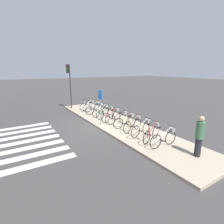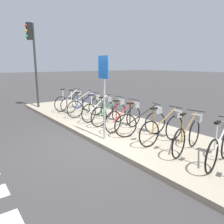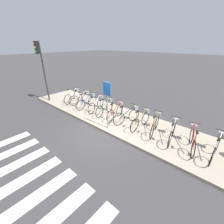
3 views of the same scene
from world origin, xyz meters
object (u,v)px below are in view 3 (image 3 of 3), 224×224
at_px(parked_bicycle_3, 97,104).
at_px(parked_bicycle_6, 128,115).
at_px(parked_bicycle_7, 141,119).
at_px(parked_bicycle_4, 106,107).
at_px(parked_bicycle_5, 116,111).
at_px(sign_post, 107,98).
at_px(traffic_light, 40,60).
at_px(parked_bicycle_2, 88,101).
at_px(parked_bicycle_0, 73,96).
at_px(parked_bicycle_1, 82,98).
at_px(parked_bicycle_11, 217,147).
at_px(parked_bicycle_10, 193,139).
at_px(parked_bicycle_8, 155,124).
at_px(parked_bicycle_9, 173,131).

xyz_separation_m(parked_bicycle_3, parked_bicycle_6, (2.35, -0.00, 0.00)).
distance_m(parked_bicycle_6, parked_bicycle_7, 0.78).
xyz_separation_m(parked_bicycle_4, parked_bicycle_5, (0.82, -0.02, 0.00)).
bearing_deg(parked_bicycle_5, parked_bicycle_3, 179.16).
bearing_deg(sign_post, parked_bicycle_5, 108.49).
distance_m(traffic_light, sign_post, 6.01).
height_order(parked_bicycle_3, parked_bicycle_5, same).
distance_m(parked_bicycle_2, parked_bicycle_6, 3.14).
bearing_deg(parked_bicycle_0, parked_bicycle_1, 9.07).
height_order(parked_bicycle_11, traffic_light, traffic_light).
bearing_deg(parked_bicycle_10, parked_bicycle_5, 179.51).
bearing_deg(traffic_light, parked_bicycle_6, 10.46).
distance_m(parked_bicycle_1, parked_bicycle_11, 7.87).
bearing_deg(parked_bicycle_7, parked_bicycle_5, -178.30).
bearing_deg(parked_bicycle_4, traffic_light, -166.07).
bearing_deg(parked_bicycle_6, traffic_light, -169.54).
relative_size(parked_bicycle_4, parked_bicycle_11, 0.99).
relative_size(parked_bicycle_8, sign_post, 0.70).
bearing_deg(parked_bicycle_6, parked_bicycle_7, 1.85).
distance_m(parked_bicycle_6, parked_bicycle_9, 2.34).
height_order(parked_bicycle_3, parked_bicycle_6, same).
xyz_separation_m(parked_bicycle_0, parked_bicycle_1, (0.78, 0.13, 0.00)).
xyz_separation_m(parked_bicycle_1, parked_bicycle_2, (0.80, -0.15, 0.00)).
height_order(parked_bicycle_2, parked_bicycle_5, same).
distance_m(parked_bicycle_7, sign_post, 2.00).
relative_size(parked_bicycle_1, parked_bicycle_2, 0.97).
bearing_deg(parked_bicycle_8, traffic_light, -171.22).
bearing_deg(parked_bicycle_7, parked_bicycle_8, 1.32).
bearing_deg(parked_bicycle_11, parked_bicycle_3, 179.69).
distance_m(parked_bicycle_0, parked_bicycle_9, 7.05).
bearing_deg(parked_bicycle_0, sign_post, -14.03).
xyz_separation_m(parked_bicycle_8, parked_bicycle_9, (0.84, -0.06, 0.00)).
distance_m(parked_bicycle_9, parked_bicycle_10, 0.80).
bearing_deg(parked_bicycle_3, parked_bicycle_6, -0.03).
bearing_deg(parked_bicycle_6, parked_bicycle_9, -0.53).
distance_m(parked_bicycle_0, parked_bicycle_8, 6.22).
bearing_deg(sign_post, parked_bicycle_1, 161.15).
bearing_deg(parked_bicycle_11, parked_bicycle_10, -178.39).
bearing_deg(parked_bicycle_0, parked_bicycle_5, 0.38).
height_order(parked_bicycle_5, sign_post, sign_post).
height_order(parked_bicycle_1, parked_bicycle_7, same).
distance_m(parked_bicycle_6, parked_bicycle_10, 3.14).
bearing_deg(sign_post, parked_bicycle_6, 69.05).
relative_size(parked_bicycle_2, parked_bicycle_10, 1.05).
height_order(parked_bicycle_6, parked_bicycle_9, same).
xyz_separation_m(parked_bicycle_9, parked_bicycle_10, (0.80, -0.03, 0.00)).
distance_m(parked_bicycle_2, parked_bicycle_11, 7.07).
relative_size(parked_bicycle_0, sign_post, 0.70).
bearing_deg(parked_bicycle_4, parked_bicycle_0, -179.13).
xyz_separation_m(parked_bicycle_1, sign_post, (3.50, -1.20, 1.12)).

